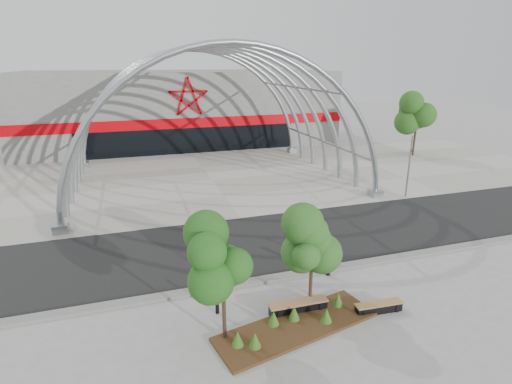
# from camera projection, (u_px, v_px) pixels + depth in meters

# --- Properties ---
(ground) EXTENTS (140.00, 140.00, 0.00)m
(ground) POSITION_uv_depth(u_px,v_px,m) (284.00, 274.00, 17.65)
(ground) COLOR gray
(ground) RESTS_ON ground
(road) EXTENTS (140.00, 7.00, 0.02)m
(road) POSITION_uv_depth(u_px,v_px,m) (259.00, 242.00, 20.81)
(road) COLOR black
(road) RESTS_ON ground
(forecourt) EXTENTS (60.00, 17.00, 0.04)m
(forecourt) POSITION_uv_depth(u_px,v_px,m) (212.00, 180.00, 31.67)
(forecourt) COLOR #9F9B8F
(forecourt) RESTS_ON ground
(kerb) EXTENTS (60.00, 0.50, 0.12)m
(kerb) POSITION_uv_depth(u_px,v_px,m) (286.00, 276.00, 17.40)
(kerb) COLOR slate
(kerb) RESTS_ON ground
(arena_building) EXTENTS (34.00, 15.24, 8.00)m
(arena_building) POSITION_uv_depth(u_px,v_px,m) (179.00, 107.00, 46.69)
(arena_building) COLOR slate
(arena_building) RESTS_ON ground
(vault_canopy) EXTENTS (20.80, 15.80, 20.36)m
(vault_canopy) POSITION_uv_depth(u_px,v_px,m) (212.00, 180.00, 31.68)
(vault_canopy) COLOR #8F9499
(vault_canopy) RESTS_ON ground
(planting_bed) EXTENTS (6.21, 3.04, 0.63)m
(planting_bed) POSITION_uv_depth(u_px,v_px,m) (295.00, 324.00, 14.05)
(planting_bed) COLOR #352311
(planting_bed) RESTS_ON ground
(signal_pole) EXTENTS (0.17, 0.61, 4.32)m
(signal_pole) POSITION_uv_depth(u_px,v_px,m) (409.00, 166.00, 27.00)
(signal_pole) COLOR gray
(signal_pole) RESTS_ON ground
(street_tree_0) EXTENTS (1.80, 1.80, 4.09)m
(street_tree_0) POSITION_uv_depth(u_px,v_px,m) (223.00, 262.00, 12.61)
(street_tree_0) COLOR black
(street_tree_0) RESTS_ON ground
(street_tree_1) EXTENTS (1.64, 1.64, 3.87)m
(street_tree_1) POSITION_uv_depth(u_px,v_px,m) (313.00, 241.00, 14.48)
(street_tree_1) COLOR black
(street_tree_1) RESTS_ON ground
(bench_0) EXTENTS (2.27, 0.55, 0.47)m
(bench_0) POSITION_uv_depth(u_px,v_px,m) (298.00, 307.00, 14.90)
(bench_0) COLOR black
(bench_0) RESTS_ON ground
(bench_1) EXTENTS (1.88, 0.52, 0.39)m
(bench_1) POSITION_uv_depth(u_px,v_px,m) (379.00, 308.00, 14.94)
(bench_1) COLOR black
(bench_1) RESTS_ON ground
(bollard_0) EXTENTS (0.15, 0.15, 0.92)m
(bollard_0) POSITION_uv_depth(u_px,v_px,m) (222.00, 270.00, 17.14)
(bollard_0) COLOR black
(bollard_0) RESTS_ON ground
(bollard_1) EXTENTS (0.14, 0.14, 0.89)m
(bollard_1) POSITION_uv_depth(u_px,v_px,m) (217.00, 303.00, 14.80)
(bollard_1) COLOR black
(bollard_1) RESTS_ON ground
(bollard_2) EXTENTS (0.15, 0.15, 0.93)m
(bollard_2) POSITION_uv_depth(u_px,v_px,m) (316.00, 262.00, 17.76)
(bollard_2) COLOR black
(bollard_2) RESTS_ON ground
(bollard_3) EXTENTS (0.17, 0.17, 1.04)m
(bollard_3) POSITION_uv_depth(u_px,v_px,m) (329.00, 264.00, 17.45)
(bollard_3) COLOR black
(bollard_3) RESTS_ON ground
(bollard_4) EXTENTS (0.17, 0.17, 1.03)m
(bollard_4) POSITION_uv_depth(u_px,v_px,m) (327.00, 253.00, 18.54)
(bollard_4) COLOR black
(bollard_4) RESTS_ON ground
(bg_tree_1) EXTENTS (2.70, 2.70, 5.91)m
(bg_tree_1) POSITION_uv_depth(u_px,v_px,m) (418.00, 113.00, 38.72)
(bg_tree_1) COLOR #302317
(bg_tree_1) RESTS_ON ground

